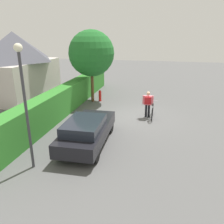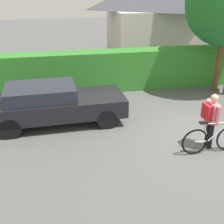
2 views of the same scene
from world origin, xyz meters
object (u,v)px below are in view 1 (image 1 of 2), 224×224
object	(u,v)px
street_lamp	(24,93)
bicycle	(152,111)
person_rider	(148,102)
fire_hydrant	(100,96)
tree_kerbside	(91,53)
parked_car_near	(87,130)

from	to	relation	value
street_lamp	bicycle	bearing A→B (deg)	-32.73
bicycle	person_rider	bearing A→B (deg)	83.07
fire_hydrant	bicycle	bearing A→B (deg)	-124.70
street_lamp	fire_hydrant	size ratio (longest dim) A/B	5.52
street_lamp	tree_kerbside	bearing A→B (deg)	2.98
bicycle	tree_kerbside	size ratio (longest dim) A/B	0.35
parked_car_near	street_lamp	distance (m)	3.37
street_lamp	tree_kerbside	world-z (taller)	tree_kerbside
person_rider	bicycle	bearing A→B (deg)	-96.93
person_rider	street_lamp	world-z (taller)	street_lamp
person_rider	tree_kerbside	xyz separation A→B (m)	(2.54, 4.20, 2.50)
bicycle	fire_hydrant	bearing A→B (deg)	55.30
person_rider	fire_hydrant	world-z (taller)	person_rider
bicycle	fire_hydrant	world-z (taller)	bicycle
tree_kerbside	fire_hydrant	xyz separation A→B (m)	(0.19, -0.51, -3.03)
parked_car_near	bicycle	xyz separation A→B (m)	(4.13, -2.63, -0.30)
bicycle	fire_hydrant	size ratio (longest dim) A/B	2.16
bicycle	street_lamp	size ratio (longest dim) A/B	0.39
person_rider	fire_hydrant	xyz separation A→B (m)	(2.73, 3.69, -0.53)
fire_hydrant	parked_car_near	bearing A→B (deg)	-168.84
street_lamp	tree_kerbside	xyz separation A→B (m)	(8.86, 0.46, 0.58)
bicycle	street_lamp	world-z (taller)	street_lamp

